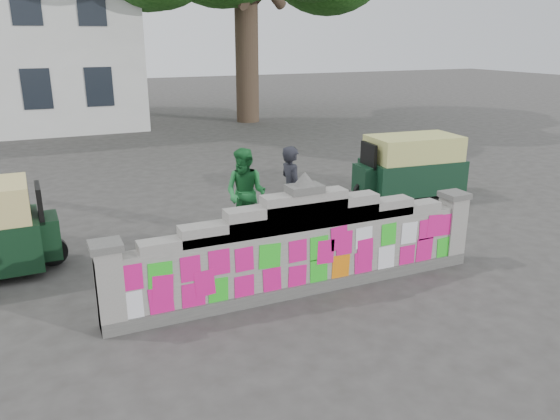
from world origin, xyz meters
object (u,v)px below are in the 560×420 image
(pedestrian, at_px, (246,193))
(rickshaw_right, at_px, (410,166))
(cyclist_bike, at_px, (291,219))
(cyclist_rider, at_px, (291,202))

(pedestrian, xyz_separation_m, rickshaw_right, (4.90, 1.02, -0.10))
(cyclist_bike, distance_m, pedestrian, 1.10)
(pedestrian, relative_size, rickshaw_right, 0.63)
(pedestrian, bearing_deg, cyclist_bike, -4.52)
(cyclist_bike, bearing_deg, pedestrian, 38.54)
(cyclist_rider, xyz_separation_m, rickshaw_right, (4.24, 1.80, -0.04))
(cyclist_rider, bearing_deg, pedestrian, 38.54)
(cyclist_bike, xyz_separation_m, pedestrian, (-0.66, 0.78, 0.41))
(cyclist_rider, bearing_deg, rickshaw_right, -68.71)
(rickshaw_right, bearing_deg, cyclist_rider, 28.20)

